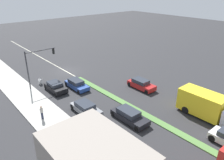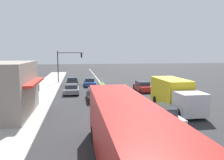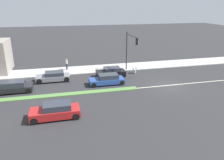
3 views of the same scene
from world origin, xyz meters
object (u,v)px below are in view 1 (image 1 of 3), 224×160
Objects in this scene: pedestrian at (42,112)px; suv_grey at (86,108)px; delivery_truck at (209,107)px; coupe_blue at (77,84)px; traffic_signal_main at (36,62)px; warning_aframe_sign at (40,82)px; suv_black at (56,87)px; sedan_dark at (129,116)px; hatchback_red at (141,84)px.

suv_grey is at bearing 157.43° from pedestrian.
delivery_truck is 14.13m from suv_grey.
delivery_truck is 17.97m from coupe_blue.
pedestrian is at bearing 68.34° from traffic_signal_main.
warning_aframe_sign is 0.21× the size of suv_black.
suv_black reaches higher than sedan_dark.
sedan_dark is at bearing -37.01° from delivery_truck.
hatchback_red reaches higher than warning_aframe_sign.
pedestrian reaches higher than coupe_blue.
traffic_signal_main is 16.01m from sedan_dark.
traffic_signal_main reaches higher than suv_grey.
pedestrian is 14.69m from hatchback_red.
traffic_signal_main is 3.36× the size of pedestrian.
hatchback_red is 12.42m from suv_black.
pedestrian is 0.36× the size of sedan_dark.
traffic_signal_main is 11.20m from suv_grey.
traffic_signal_main reaches higher than sedan_dark.
traffic_signal_main is 15.54m from hatchback_red.
hatchback_red is at bearing 173.67° from pedestrian.
pedestrian is 0.39× the size of hatchback_red.
traffic_signal_main is 1.43× the size of suv_black.
hatchback_red is (-11.12, 10.36, -3.25)m from traffic_signal_main.
sedan_dark is (-7.39, 6.43, -0.38)m from pedestrian.
sedan_dark is (7.20, -5.43, -0.85)m from delivery_truck.
suv_black is (-4.59, -5.74, -0.36)m from pedestrian.
traffic_signal_main is 6.59m from coupe_blue.
warning_aframe_sign is (-3.90, -9.40, -0.57)m from pedestrian.
suv_black is (0.00, -7.65, 0.02)m from suv_grey.
hatchback_red is 8.66m from sedan_dark.
pedestrian reaches higher than suv_grey.
sedan_dark is at bearing 102.95° from suv_black.
warning_aframe_sign is (-0.43, -0.66, -3.47)m from traffic_signal_main.
traffic_signal_main is at bearing -69.41° from suv_black.
suv_black is at bearing -22.43° from coupe_blue.
suv_black is at bearing 110.59° from traffic_signal_main.
delivery_truck reaches higher than hatchback_red.
delivery_truck is 1.76× the size of hatchback_red.
hatchback_red is at bearing -146.25° from sedan_dark.
hatchback_red is at bearing 137.05° from traffic_signal_main.
traffic_signal_main is 3.56m from warning_aframe_sign.
sedan_dark is 1.17× the size of suv_black.
suv_black is (-1.12, 2.99, -3.27)m from traffic_signal_main.
suv_grey is at bearing 93.50° from warning_aframe_sign.
sedan_dark is at bearing 33.75° from hatchback_red.
traffic_signal_main is at bearing -46.60° from coupe_blue.
suv_grey is 1.00× the size of hatchback_red.
hatchback_red is at bearing 139.24° from coupe_blue.
suv_black is (10.00, -17.60, -0.84)m from delivery_truck.
suv_grey is at bearing 1.67° from hatchback_red.
suv_black is (-0.69, 3.65, 0.21)m from warning_aframe_sign.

